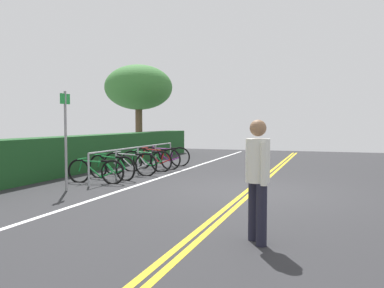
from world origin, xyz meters
TOP-DOWN VIEW (x-y plane):
  - ground_plane at (0.00, 0.00)m, footprint 28.13×13.34m
  - centre_line_yellow_inner at (0.00, -0.08)m, footprint 25.31×0.10m
  - centre_line_yellow_outer at (0.00, 0.08)m, footprint 25.31×0.10m
  - bike_lane_stripe_white at (0.00, 2.90)m, footprint 25.31×0.12m
  - bike_rack at (2.13, 3.97)m, footprint 5.53×0.05m
  - bicycle_0 at (-0.08, 4.10)m, footprint 0.46×1.65m
  - bicycle_1 at (0.72, 4.09)m, footprint 0.55×1.72m
  - bicycle_2 at (1.67, 4.00)m, footprint 0.46×1.81m
  - bicycle_3 at (2.65, 3.92)m, footprint 0.51×1.69m
  - bicycle_4 at (3.44, 3.92)m, footprint 0.46×1.83m
  - bicycle_5 at (4.36, 3.97)m, footprint 0.65×1.76m
  - pedestrian at (-3.98, -0.86)m, footprint 0.43×0.32m
  - sign_post_near at (-1.34, 4.10)m, footprint 0.36×0.06m
  - hedge_backdrop at (3.63, 6.03)m, footprint 14.48×0.85m
  - tree_mid at (9.57, 7.63)m, footprint 3.47×3.47m

SIDE VIEW (x-z plane):
  - ground_plane at x=0.00m, z-range -0.05..0.00m
  - centre_line_yellow_inner at x=0.00m, z-range 0.00..0.00m
  - centre_line_yellow_outer at x=0.00m, z-range 0.00..0.00m
  - bike_lane_stripe_white at x=0.00m, z-range 0.00..0.00m
  - bicycle_0 at x=-0.08m, z-range -0.02..0.66m
  - bicycle_1 at x=0.72m, z-range -0.02..0.71m
  - bicycle_3 at x=2.65m, z-range -0.02..0.72m
  - bicycle_2 at x=1.67m, z-range -0.02..0.72m
  - bicycle_5 at x=4.36m, z-range -0.02..0.73m
  - bicycle_4 at x=3.44m, z-range -0.02..0.75m
  - hedge_backdrop at x=3.63m, z-range 0.00..1.18m
  - bike_rack at x=2.13m, z-range 0.20..1.05m
  - pedestrian at x=-3.98m, z-range 0.12..1.77m
  - sign_post_near at x=-1.34m, z-range 0.23..2.57m
  - tree_mid at x=9.57m, z-range 1.11..5.67m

